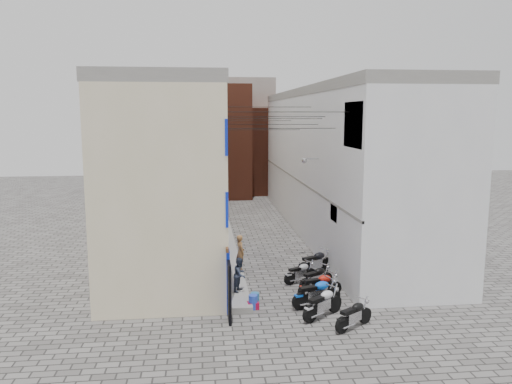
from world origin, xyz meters
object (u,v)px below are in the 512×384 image
object	(u,v)px
person_a	(240,252)
person_b	(240,274)
motorcycle_b	(323,302)
red_crate	(253,305)
motorcycle_c	(317,292)
motorcycle_d	(320,284)
motorcycle_g	(316,261)
motorcycle_a	(354,314)
motorcycle_f	(300,272)
water_jug_near	(253,302)
motorcycle_e	(316,277)
water_jug_far	(255,299)

from	to	relation	value
person_a	person_b	xyz separation A→B (m)	(-0.24, -2.84, -0.13)
motorcycle_b	red_crate	bearing A→B (deg)	-149.54
motorcycle_c	motorcycle_d	distance (m)	1.06
motorcycle_g	motorcycle_d	bearing A→B (deg)	-37.74
motorcycle_a	person_a	world-z (taller)	person_a
motorcycle_f	water_jug_near	world-z (taller)	motorcycle_f
motorcycle_c	motorcycle_e	bearing A→B (deg)	149.22
person_a	motorcycle_f	bearing A→B (deg)	-132.60
motorcycle_f	motorcycle_g	world-z (taller)	motorcycle_g
motorcycle_f	water_jug_near	size ratio (longest dim) A/B	3.15
motorcycle_b	motorcycle_g	bearing A→B (deg)	134.15
motorcycle_g	water_jug_far	world-z (taller)	motorcycle_g
motorcycle_f	person_a	bearing A→B (deg)	-144.78
motorcycle_b	person_a	distance (m)	5.92
person_a	water_jug_near	bearing A→B (deg)	167.82
motorcycle_b	person_b	world-z (taller)	person_b
motorcycle_c	motorcycle_f	distance (m)	2.89
person_b	water_jug_near	distance (m)	1.56
motorcycle_b	red_crate	xyz separation A→B (m)	(-2.46, 1.09, -0.46)
person_b	motorcycle_a	bearing A→B (deg)	-104.08
motorcycle_a	person_b	size ratio (longest dim) A/B	1.32
person_b	water_jug_near	xyz separation A→B (m)	(0.39, -1.36, -0.68)
motorcycle_b	person_a	size ratio (longest dim) A/B	1.24
motorcycle_b	motorcycle_g	distance (m)	5.14
person_b	red_crate	distance (m)	1.63
motorcycle_c	red_crate	bearing A→B (deg)	-109.70
person_b	water_jug_far	distance (m)	1.37
motorcycle_f	motorcycle_g	bearing A→B (deg)	114.02
motorcycle_a	person_b	world-z (taller)	person_b
motorcycle_a	water_jug_far	distance (m)	4.03
motorcycle_e	motorcycle_f	world-z (taller)	motorcycle_e
motorcycle_b	motorcycle_d	size ratio (longest dim) A/B	1.05
red_crate	motorcycle_g	bearing A→B (deg)	49.68
water_jug_near	motorcycle_g	bearing A→B (deg)	49.68
motorcycle_a	motorcycle_b	world-z (taller)	motorcycle_b
motorcycle_g	water_jug_far	xyz separation A→B (m)	(-3.27, -3.69, -0.34)
motorcycle_c	red_crate	xyz separation A→B (m)	(-2.47, 0.07, -0.48)
motorcycle_e	motorcycle_g	xyz separation A→B (m)	(0.45, 2.06, 0.06)
motorcycle_c	motorcycle_e	xyz separation A→B (m)	(0.45, 1.98, -0.06)
water_jug_far	red_crate	distance (m)	0.32
water_jug_near	motorcycle_c	bearing A→B (deg)	-1.66
person_a	water_jug_far	world-z (taller)	person_a
motorcycle_b	motorcycle_g	world-z (taller)	motorcycle_g
motorcycle_g	person_b	distance (m)	4.59
water_jug_near	person_a	bearing A→B (deg)	92.05
water_jug_far	water_jug_near	bearing A→B (deg)	-109.42
motorcycle_a	motorcycle_d	bearing A→B (deg)	155.22
motorcycle_d	water_jug_near	size ratio (longest dim) A/B	3.55
motorcycle_d	person_a	world-z (taller)	person_a
motorcycle_b	motorcycle_f	xyz separation A→B (m)	(-0.05, 3.90, -0.09)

